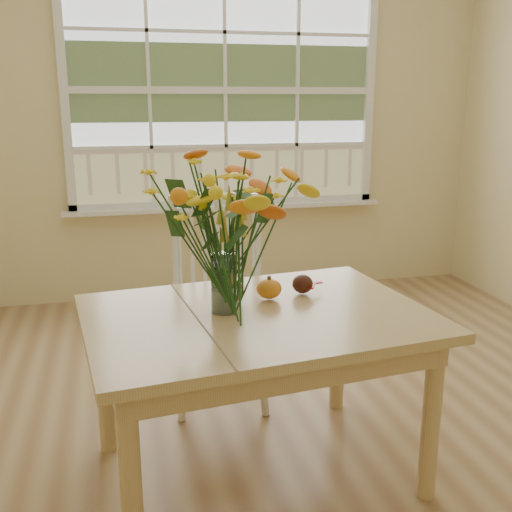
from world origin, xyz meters
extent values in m
cube|color=#916C46|center=(0.00, 0.00, -0.01)|extent=(4.00, 4.50, 0.01)
cube|color=beige|center=(0.00, 2.25, 1.35)|extent=(4.00, 0.02, 2.70)
cube|color=silver|center=(0.00, 2.23, 1.55)|extent=(2.20, 0.00, 1.60)
cube|color=white|center=(0.00, 2.18, 0.69)|extent=(2.42, 0.12, 0.03)
cube|color=tan|center=(-0.32, -0.14, 0.67)|extent=(1.40, 1.07, 0.04)
cube|color=tan|center=(-0.32, -0.14, 0.60)|extent=(1.26, 0.94, 0.10)
cylinder|color=tan|center=(-0.83, -0.58, 0.33)|extent=(0.07, 0.07, 0.65)
cylinder|color=tan|center=(-0.92, 0.16, 0.33)|extent=(0.07, 0.07, 0.65)
cylinder|color=tan|center=(0.28, -0.45, 0.33)|extent=(0.07, 0.07, 0.65)
cylinder|color=tan|center=(0.19, 0.29, 0.33)|extent=(0.07, 0.07, 0.65)
cube|color=white|center=(-0.36, 0.50, 0.48)|extent=(0.52, 0.50, 0.05)
cube|color=white|center=(-0.33, 0.68, 0.74)|extent=(0.47, 0.10, 0.53)
cylinder|color=white|center=(-0.56, 0.35, 0.23)|extent=(0.04, 0.04, 0.46)
cylinder|color=white|center=(-0.51, 0.69, 0.23)|extent=(0.04, 0.04, 0.46)
cylinder|color=white|center=(-0.20, 0.31, 0.23)|extent=(0.04, 0.04, 0.46)
cylinder|color=white|center=(-0.16, 0.65, 0.23)|extent=(0.04, 0.04, 0.46)
cylinder|color=white|center=(-0.44, -0.10, 0.81)|extent=(0.10, 0.10, 0.23)
ellipsoid|color=orange|center=(-0.23, 0.00, 0.73)|extent=(0.10, 0.10, 0.08)
cylinder|color=#CCB78C|center=(-0.39, -0.02, 0.70)|extent=(0.07, 0.07, 0.01)
ellipsoid|color=brown|center=(-0.39, -0.02, 0.74)|extent=(0.10, 0.09, 0.07)
ellipsoid|color=#38160F|center=(-0.08, 0.04, 0.73)|extent=(0.09, 0.09, 0.08)
camera|label=1|loc=(-0.82, -2.25, 1.49)|focal=42.00mm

